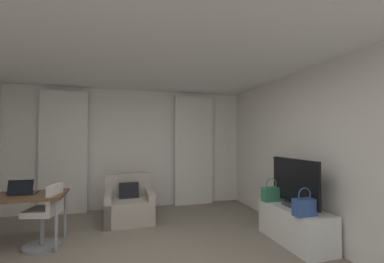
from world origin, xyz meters
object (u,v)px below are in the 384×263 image
handbag_primary (271,194)px  armchair (129,206)px  desk_chair (45,219)px  tv_console (295,225)px  handbag_secondary (305,206)px  desk (13,200)px  tv_flatscreen (295,184)px  laptop (23,191)px

handbag_primary → armchair: bearing=149.7°
desk_chair → tv_console: 3.58m
armchair → handbag_secondary: 3.00m
desk → handbag_secondary: (3.76, -1.29, -0.03)m
tv_flatscreen → armchair: bearing=144.1°
desk_chair → handbag_primary: (3.35, -0.43, 0.25)m
tv_flatscreen → handbag_primary: bearing=108.0°
armchair → laptop: 1.73m
desk → handbag_secondary: handbag_secondary is taller
armchair → tv_flatscreen: (2.31, -1.67, 0.58)m
desk_chair → handbag_secondary: (3.33, -1.21, 0.25)m
handbag_primary → handbag_secondary: size_ratio=1.00×
tv_flatscreen → handbag_primary: tv_flatscreen is taller
armchair → desk_chair: 1.45m
laptop → tv_flatscreen: (3.79, -0.92, 0.07)m
armchair → desk_chair: desk_chair is taller
desk → handbag_primary: handbag_primary is taller
armchair → tv_console: bearing=-35.8°
desk_chair → armchair: bearing=35.6°
laptop → desk_chair: bearing=-16.4°
laptop → tv_flatscreen: size_ratio=0.34×
laptop → handbag_secondary: size_ratio=0.92×
desk → handbag_secondary: bearing=-18.9°
armchair → tv_flatscreen: bearing=-35.9°
laptop → handbag_primary: (3.66, -0.53, -0.14)m
armchair → handbag_primary: (2.18, -1.27, 0.36)m
tv_flatscreen → handbag_secondary: size_ratio=2.67×
tv_console → handbag_secondary: bearing=-110.7°
desk → handbag_secondary: size_ratio=3.60×
desk_chair → tv_console: desk_chair is taller
laptop → handbag_secondary: (3.64, -1.30, -0.14)m
tv_console → handbag_secondary: size_ratio=3.13×
armchair → desk: 1.81m
desk → laptop: bearing=7.9°
laptop → tv_console: (3.79, -0.92, -0.52)m
tv_console → handbag_primary: (-0.13, 0.39, 0.38)m
armchair → desk_chair: size_ratio=0.99×
tv_flatscreen → desk_chair: bearing=166.6°
tv_flatscreen → tv_console: bearing=90.0°
desk_chair → tv_flatscreen: bearing=-13.4°
armchair → tv_console: armchair is taller
desk → desk_chair: bearing=-10.0°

